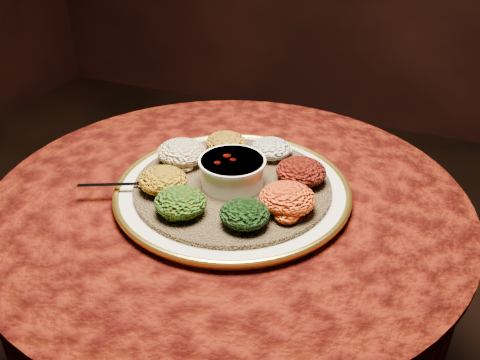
% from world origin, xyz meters
% --- Properties ---
extents(table, '(0.96, 0.96, 0.73)m').
position_xyz_m(table, '(0.00, 0.00, 0.55)').
color(table, black).
rests_on(table, ground).
extents(platter, '(0.49, 0.49, 0.02)m').
position_xyz_m(platter, '(0.01, 0.00, 0.75)').
color(platter, silver).
rests_on(platter, table).
extents(injera, '(0.39, 0.39, 0.01)m').
position_xyz_m(injera, '(0.01, 0.00, 0.76)').
color(injera, brown).
rests_on(injera, platter).
extents(stew_bowl, '(0.13, 0.13, 0.05)m').
position_xyz_m(stew_bowl, '(0.01, 0.00, 0.79)').
color(stew_bowl, white).
rests_on(stew_bowl, injera).
extents(spoon, '(0.15, 0.08, 0.01)m').
position_xyz_m(spoon, '(-0.15, -0.07, 0.77)').
color(spoon, silver).
rests_on(spoon, injera).
extents(portion_ayib, '(0.09, 0.08, 0.04)m').
position_xyz_m(portion_ayib, '(0.04, 0.13, 0.78)').
color(portion_ayib, white).
rests_on(portion_ayib, injera).
extents(portion_kitfo, '(0.10, 0.09, 0.05)m').
position_xyz_m(portion_kitfo, '(0.13, 0.06, 0.79)').
color(portion_kitfo, black).
rests_on(portion_kitfo, injera).
extents(portion_tikil, '(0.10, 0.10, 0.05)m').
position_xyz_m(portion_tikil, '(0.14, -0.04, 0.79)').
color(portion_tikil, '#C59310').
rests_on(portion_tikil, injera).
extents(portion_gomen, '(0.09, 0.08, 0.04)m').
position_xyz_m(portion_gomen, '(0.08, -0.11, 0.78)').
color(portion_gomen, black).
rests_on(portion_gomen, injera).
extents(portion_mixveg, '(0.10, 0.09, 0.05)m').
position_xyz_m(portion_mixveg, '(-0.04, -0.12, 0.79)').
color(portion_mixveg, '#913909').
rests_on(portion_mixveg, injera).
extents(portion_kik, '(0.09, 0.09, 0.05)m').
position_xyz_m(portion_kik, '(-0.10, -0.07, 0.78)').
color(portion_kik, '#9A690D').
rests_on(portion_kik, injera).
extents(portion_timatim, '(0.10, 0.10, 0.05)m').
position_xyz_m(portion_timatim, '(-0.12, 0.04, 0.79)').
color(portion_timatim, maroon).
rests_on(portion_timatim, injera).
extents(portion_shiro, '(0.09, 0.08, 0.04)m').
position_xyz_m(portion_shiro, '(-0.06, 0.12, 0.78)').
color(portion_shiro, '#A06E13').
rests_on(portion_shiro, injera).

